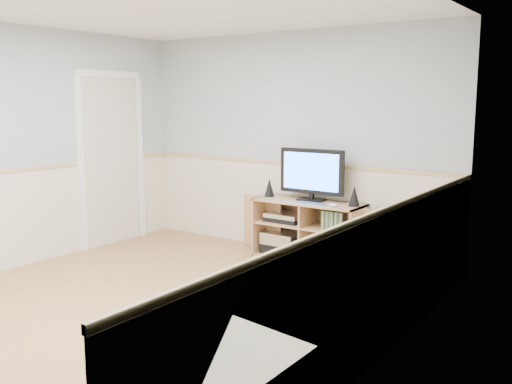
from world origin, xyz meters
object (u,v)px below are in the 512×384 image
Objects in this scene: keyboard at (310,204)px; monitor at (312,173)px; media_cabinet at (311,229)px; game_consoles at (333,258)px.

monitor is at bearing 115.32° from keyboard.
media_cabinet is 2.49× the size of monitor.
game_consoles is (0.31, -0.06, -0.89)m from monitor.
keyboard is 0.64m from game_consoles.
media_cabinet is at bearing 90.00° from monitor.
monitor is (-0.00, -0.01, 0.63)m from media_cabinet.
game_consoles is at bearing 28.89° from keyboard.
media_cabinet is 0.39m from keyboard.
monitor is 0.94m from game_consoles.
game_consoles is (0.31, -0.07, -0.26)m from media_cabinet.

